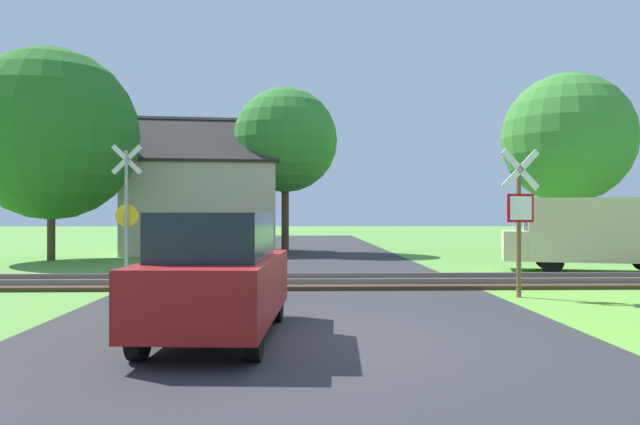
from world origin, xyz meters
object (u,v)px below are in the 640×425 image
Objects in this scene: house at (201,204)px; tree_left at (51,134)px; tree_far at (568,139)px; stop_sign_near at (520,213)px; parked_car at (217,276)px; tree_center at (285,140)px; mail_truck at (593,231)px; crossing_sign_far at (127,204)px.

house is 7.20m from tree_left.
tree_far reaches higher than house.
stop_sign_near reaches higher than parked_car.
tree_center is at bearing -80.26° from stop_sign_near.
tree_left is at bearing -171.02° from tree_far.
tree_far is at bearing -3.42° from mail_truck.
tree_far reaches higher than crossing_sign_far.
crossing_sign_far reaches higher than stop_sign_near.
parked_car is (3.33, -19.62, -1.31)m from house.
tree_left is (-4.87, -4.65, 2.57)m from house.
parked_car is at bearing 26.23° from stop_sign_near.
crossing_sign_far is 19.40m from tree_far.
tree_left is 17.51m from parked_car.
tree_far reaches higher than stop_sign_near.
mail_truck is at bearing 47.71° from parked_car.
tree_left is 19.30m from mail_truck.
tree_left reaches higher than mail_truck.
crossing_sign_far is at bearing 115.98° from parked_car.
crossing_sign_far is at bearing -151.51° from tree_far.
stop_sign_near is 0.60× the size of mail_truck.
tree_center is 0.93× the size of tree_left.
house is 0.98× the size of tree_center.
tree_far is at bearing 58.10° from parked_car.
tree_left is (-21.24, -3.36, -0.32)m from tree_far.
mail_truck is 1.28× the size of parked_car.
mail_truck is at bearing -15.92° from tree_left.
tree_center is (-5.28, 15.28, 3.33)m from stop_sign_near.
tree_left is 1.96× the size of parked_car.
mail_truck is (18.25, -5.21, -3.53)m from tree_left.
tree_far is (16.84, 9.14, 3.04)m from crossing_sign_far.
tree_center is 1.83× the size of parked_car.
house is at bearing -68.81° from stop_sign_near.
house reaches higher than parked_car.
house is 0.91× the size of tree_left.
tree_far is 1.53× the size of mail_truck.
crossing_sign_far is at bearing 108.23° from mail_truck.
mail_truck is at bearing -45.38° from tree_center.
crossing_sign_far is at bearing -112.83° from tree_center.
tree_left reaches higher than tree_far.
crossing_sign_far is at bearing -52.70° from tree_left.
crossing_sign_far is 10.01m from parked_car.
tree_left is (-4.40, 5.78, 2.72)m from crossing_sign_far.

